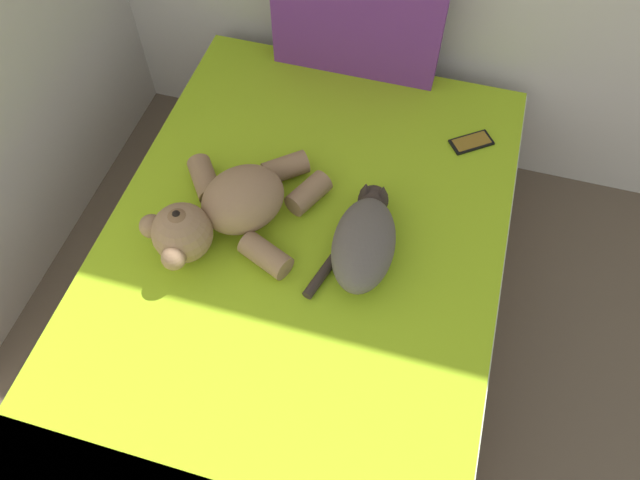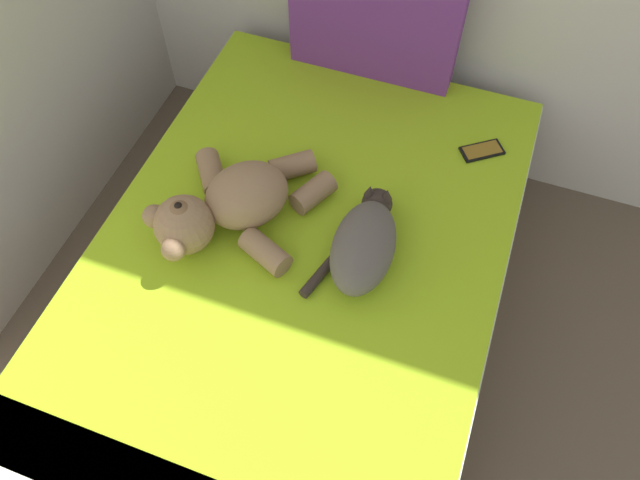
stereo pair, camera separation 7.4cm
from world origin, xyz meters
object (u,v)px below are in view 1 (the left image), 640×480
Objects in this scene: bed at (296,301)px; teddy_bear at (226,210)px; cat at (364,240)px; patterned_cushion at (357,18)px; cell_phone at (471,142)px.

teddy_bear is at bearing 162.72° from bed.
bed is 0.43m from teddy_bear.
cat is 0.44m from teddy_bear.
patterned_cushion reaches higher than cell_phone.
patterned_cushion is 1.45× the size of cat.
patterned_cushion is at bearing 92.21° from bed.
teddy_bear is (-0.24, 0.07, 0.35)m from bed.
teddy_bear is 0.91m from cell_phone.
teddy_bear is (-0.20, -0.85, -0.14)m from patterned_cushion.
cell_phone is at bearing -29.05° from patterned_cushion.
patterned_cushion is at bearing 105.82° from cat.
teddy_bear is (-0.44, -0.02, 0.01)m from cat.
patterned_cushion is 3.86× the size of cell_phone.
bed is at bearing -87.79° from patterned_cushion.
patterned_cushion is 0.88m from cat.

